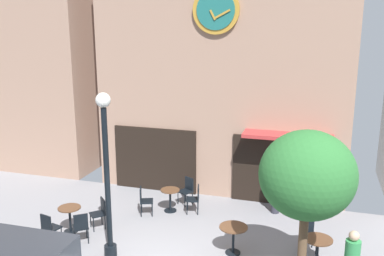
{
  "coord_description": "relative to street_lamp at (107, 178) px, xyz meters",
  "views": [
    {
      "loc": [
        3.36,
        -8.32,
        5.89
      ],
      "look_at": [
        0.05,
        2.69,
        3.08
      ],
      "focal_mm": 40.19,
      "sensor_mm": 36.0,
      "label": 1
    }
  ],
  "objects": [
    {
      "name": "cafe_chair_mid_row",
      "position": [
        -1.07,
        1.45,
        -1.66
      ],
      "size": [
        0.57,
        0.57,
        0.9
      ],
      "color": "black",
      "rests_on": "ground_plane"
    },
    {
      "name": "pedestrian_blue",
      "position": [
        3.76,
        3.99,
        -1.33
      ],
      "size": [
        0.41,
        0.41,
        1.67
      ],
      "color": "#2D2D38",
      "rests_on": "ground_plane"
    },
    {
      "name": "cafe_chair_outer",
      "position": [
        -0.19,
        2.65,
        -1.66
      ],
      "size": [
        0.52,
        0.52,
        0.9
      ],
      "color": "black",
      "rests_on": "ground_plane"
    },
    {
      "name": "cafe_chair_corner",
      "position": [
        -1.12,
        0.46,
        -1.66
      ],
      "size": [
        0.56,
        0.56,
        0.9
      ],
      "color": "black",
      "rests_on": "ground_plane"
    },
    {
      "name": "cafe_table_near_curb",
      "position": [
        5.08,
        1.14,
        -1.66
      ],
      "size": [
        0.71,
        0.71,
        0.74
      ],
      "color": "black",
      "rests_on": "ground_plane"
    },
    {
      "name": "cafe_table_center",
      "position": [
        0.51,
        3.14,
        -1.71
      ],
      "size": [
        0.61,
        0.61,
        0.73
      ],
      "color": "black",
      "rests_on": "ground_plane"
    },
    {
      "name": "clock_building",
      "position": [
        1.57,
        6.04,
        3.55
      ],
      "size": [
        8.71,
        3.89,
        11.11
      ],
      "color": "#9E7A66",
      "rests_on": "ground_plane"
    },
    {
      "name": "cafe_table_rightmost",
      "position": [
        2.97,
        1.15,
        -1.64
      ],
      "size": [
        0.74,
        0.74,
        0.76
      ],
      "color": "black",
      "rests_on": "ground_plane"
    },
    {
      "name": "cafe_table_center_left",
      "position": [
        -1.78,
        0.96,
        -1.67
      ],
      "size": [
        0.65,
        0.65,
        0.76
      ],
      "color": "black",
      "rests_on": "ground_plane"
    },
    {
      "name": "cafe_chair_by_entrance",
      "position": [
        4.82,
        1.9,
        -1.66
      ],
      "size": [
        0.5,
        0.5,
        0.9
      ],
      "color": "black",
      "rests_on": "ground_plane"
    },
    {
      "name": "cafe_chair_near_lamp",
      "position": [
        1.32,
        3.25,
        -1.66
      ],
      "size": [
        0.49,
        0.49,
        0.9
      ],
      "color": "black",
      "rests_on": "ground_plane"
    },
    {
      "name": "cafe_chair_facing_street",
      "position": [
        0.85,
        3.86,
        -1.66
      ],
      "size": [
        0.55,
        0.55,
        0.9
      ],
      "color": "black",
      "rests_on": "ground_plane"
    },
    {
      "name": "street_tree",
      "position": [
        4.74,
        0.05,
        0.53
      ],
      "size": [
        2.07,
        1.86,
        3.72
      ],
      "color": "brown",
      "rests_on": "ground_plane"
    },
    {
      "name": "cafe_chair_under_awning",
      "position": [
        -1.91,
        0.16,
        -1.66
      ],
      "size": [
        0.48,
        0.48,
        0.9
      ],
      "color": "black",
      "rests_on": "ground_plane"
    },
    {
      "name": "street_lamp",
      "position": [
        0.0,
        0.0,
        0.0
      ],
      "size": [
        0.36,
        0.36,
        4.31
      ],
      "color": "black",
      "rests_on": "ground_plane"
    }
  ]
}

